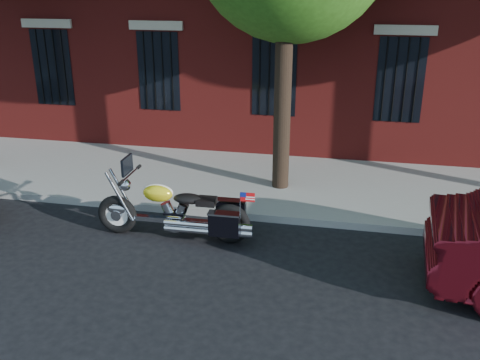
# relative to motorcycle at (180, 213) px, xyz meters

# --- Properties ---
(ground) EXTENTS (120.00, 120.00, 0.00)m
(ground) POSITION_rel_motorcycle_xyz_m (0.96, -0.29, -0.51)
(ground) COLOR black
(ground) RESTS_ON ground
(curb) EXTENTS (40.00, 0.16, 0.15)m
(curb) POSITION_rel_motorcycle_xyz_m (0.96, 1.09, -0.44)
(curb) COLOR gray
(curb) RESTS_ON ground
(sidewalk) EXTENTS (40.00, 3.60, 0.15)m
(sidewalk) POSITION_rel_motorcycle_xyz_m (0.96, 2.97, -0.44)
(sidewalk) COLOR gray
(sidewalk) RESTS_ON ground
(motorcycle) EXTENTS (3.00, 0.87, 1.51)m
(motorcycle) POSITION_rel_motorcycle_xyz_m (0.00, 0.00, 0.00)
(motorcycle) COLOR black
(motorcycle) RESTS_ON ground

